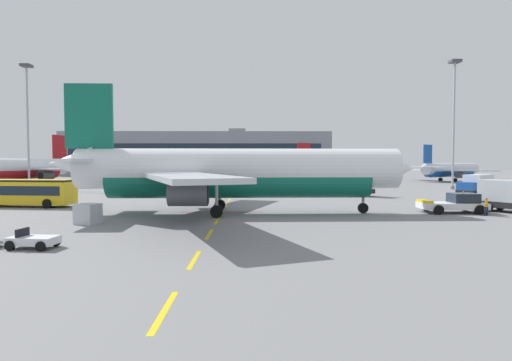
# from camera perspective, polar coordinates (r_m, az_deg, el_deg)

# --- Properties ---
(ground) EXTENTS (400.00, 400.00, 0.00)m
(ground) POSITION_cam_1_polar(r_m,az_deg,el_deg) (61.71, 17.40, -2.15)
(ground) COLOR slate
(apron_paint_markings) EXTENTS (8.00, 95.10, 0.01)m
(apron_paint_markings) POSITION_cam_1_polar(r_m,az_deg,el_deg) (56.42, -3.59, -2.46)
(apron_paint_markings) COLOR yellow
(apron_paint_markings) RESTS_ON ground
(airliner_foreground) EXTENTS (34.72, 34.62, 12.20)m
(airliner_foreground) POSITION_cam_1_polar(r_m,az_deg,el_deg) (39.29, -3.17, 1.14)
(airliner_foreground) COLOR white
(airliner_foreground) RESTS_ON ground
(pushback_tug) EXTENTS (6.03, 3.26, 2.08)m
(pushback_tug) POSITION_cam_1_polar(r_m,az_deg,el_deg) (44.50, 25.65, -2.88)
(pushback_tug) COLOR silver
(pushback_tug) RESTS_ON ground
(airliner_mid_left) EXTENTS (27.79, 27.13, 9.82)m
(airliner_mid_left) POSITION_cam_1_polar(r_m,az_deg,el_deg) (103.24, 0.96, 1.57)
(airliner_mid_left) COLOR silver
(airliner_mid_left) RESTS_ON ground
(airliner_far_center) EXTENTS (24.16, 22.53, 9.22)m
(airliner_far_center) POSITION_cam_1_polar(r_m,az_deg,el_deg) (118.48, 25.16, 1.36)
(airliner_far_center) COLOR silver
(airliner_far_center) RESTS_ON ground
(airliner_far_right) EXTENTS (29.96, 31.09, 11.16)m
(airliner_far_right) POSITION_cam_1_polar(r_m,az_deg,el_deg) (97.66, -30.36, 1.42)
(airliner_far_right) COLOR silver
(airliner_far_right) RESTS_ON ground
(apron_shuttle_bus) EXTENTS (12.27, 4.29, 3.00)m
(apron_shuttle_bus) POSITION_cam_1_polar(r_m,az_deg,el_deg) (52.66, -29.70, -1.24)
(apron_shuttle_bus) COLOR yellow
(apron_shuttle_bus) RESTS_ON ground
(catering_truck) EXTENTS (6.27, 6.95, 3.14)m
(catering_truck) POSITION_cam_1_polar(r_m,az_deg,el_deg) (62.52, 13.02, -0.52)
(catering_truck) COLOR black
(catering_truck) RESTS_ON ground
(ground_power_truck) EXTENTS (6.96, 6.26, 3.14)m
(ground_power_truck) POSITION_cam_1_polar(r_m,az_deg,el_deg) (66.75, 28.04, -0.57)
(ground_power_truck) COLOR black
(ground_power_truck) RESTS_ON ground
(ground_crew_worker) EXTENTS (0.48, 0.54, 1.66)m
(ground_crew_worker) POSITION_cam_1_polar(r_m,az_deg,el_deg) (43.46, 29.12, -3.02)
(ground_crew_worker) COLOR #191E38
(ground_crew_worker) RESTS_ON ground
(uld_cargo_container) EXTENTS (1.99, 1.96, 1.60)m
(uld_cargo_container) POSITION_cam_1_polar(r_m,az_deg,el_deg) (35.56, -22.14, -4.28)
(uld_cargo_container) COLOR #B7BCC6
(uld_cargo_container) RESTS_ON ground
(apron_light_mast_near) EXTENTS (1.80, 1.80, 23.36)m
(apron_light_mast_near) POSITION_cam_1_polar(r_m,az_deg,el_deg) (90.39, -28.94, 8.39)
(apron_light_mast_near) COLOR slate
(apron_light_mast_near) RESTS_ON ground
(apron_light_mast_far) EXTENTS (1.80, 1.80, 23.28)m
(apron_light_mast_far) POSITION_cam_1_polar(r_m,az_deg,el_deg) (83.83, 25.61, 8.92)
(apron_light_mast_far) COLOR slate
(apron_light_mast_far) RESTS_ON ground
(terminal_satellite) EXTENTS (93.98, 21.01, 17.15)m
(terminal_satellite) POSITION_cam_1_polar(r_m,az_deg,el_deg) (153.60, -7.88, 3.58)
(terminal_satellite) COLOR gray
(terminal_satellite) RESTS_ON ground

